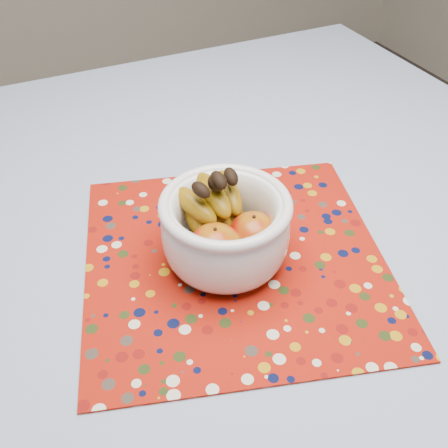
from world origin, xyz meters
TOP-DOWN VIEW (x-y plane):
  - table at (0.00, 0.00)m, footprint 1.20×1.20m
  - tablecloth at (0.00, 0.00)m, footprint 1.32×1.32m
  - placemat at (-0.06, -0.10)m, footprint 0.56×0.56m
  - fruit_bowl at (-0.08, -0.10)m, footprint 0.19×0.19m

SIDE VIEW (x-z plane):
  - table at x=0.00m, z-range 0.30..1.05m
  - tablecloth at x=0.00m, z-range 0.75..0.76m
  - placemat at x=-0.06m, z-range 0.76..0.76m
  - fruit_bowl at x=-0.08m, z-range 0.75..0.91m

